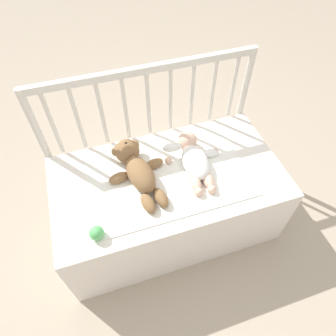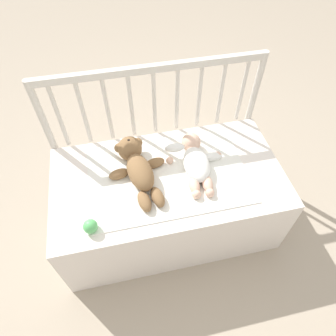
{
  "view_description": "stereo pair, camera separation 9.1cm",
  "coord_description": "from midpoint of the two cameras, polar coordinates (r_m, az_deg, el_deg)",
  "views": [
    {
      "loc": [
        -0.29,
        -0.88,
        1.63
      ],
      "look_at": [
        0.0,
        0.0,
        0.5
      ],
      "focal_mm": 32.0,
      "sensor_mm": 36.0,
      "label": 1
    },
    {
      "loc": [
        -0.2,
        -0.9,
        1.63
      ],
      "look_at": [
        0.0,
        0.0,
        0.5
      ],
      "focal_mm": 32.0,
      "sensor_mm": 36.0,
      "label": 2
    }
  ],
  "objects": [
    {
      "name": "toy_ball",
      "position": [
        1.35,
        -15.39,
        -11.93
      ],
      "size": [
        0.06,
        0.06,
        0.06
      ],
      "color": "#59BF66",
      "rests_on": "crib_mattress"
    },
    {
      "name": "baby",
      "position": [
        1.52,
        3.31,
        1.65
      ],
      "size": [
        0.3,
        0.39,
        0.1
      ],
      "color": "white",
      "rests_on": "crib_mattress"
    },
    {
      "name": "ground_plane",
      "position": [
        1.88,
        -1.38,
        -9.89
      ],
      "size": [
        12.0,
        12.0,
        0.0
      ],
      "primitive_type": "plane",
      "color": "tan"
    },
    {
      "name": "blanket",
      "position": [
        1.51,
        -1.85,
        -1.27
      ],
      "size": [
        0.79,
        0.52,
        0.01
      ],
      "color": "white",
      "rests_on": "crib_mattress"
    },
    {
      "name": "crib_mattress",
      "position": [
        1.69,
        -1.52,
        -6.2
      ],
      "size": [
        1.17,
        0.63,
        0.44
      ],
      "color": "white",
      "rests_on": "ground_plane"
    },
    {
      "name": "teddy_bear",
      "position": [
        1.48,
        -7.74,
        -0.06
      ],
      "size": [
        0.3,
        0.44,
        0.13
      ],
      "color": "olive",
      "rests_on": "crib_mattress"
    },
    {
      "name": "crib_rail",
      "position": [
        1.62,
        -5.36,
        10.87
      ],
      "size": [
        1.17,
        0.04,
        0.86
      ],
      "color": "beige",
      "rests_on": "ground_plane"
    }
  ]
}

